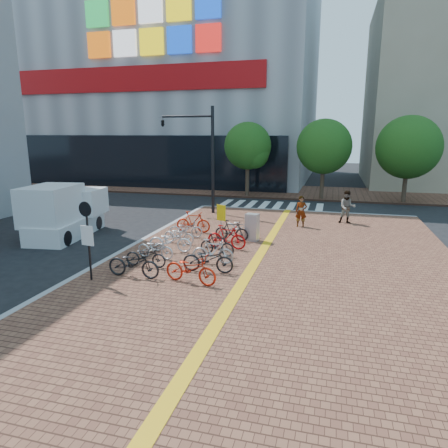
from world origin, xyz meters
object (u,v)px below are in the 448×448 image
(bike_4, at_px, (179,235))
(bike_8, at_px, (208,259))
(box_truck, at_px, (64,212))
(pedestrian_b, at_px, (347,207))
(bike_2, at_px, (155,248))
(bike_10, at_px, (217,245))
(bike_12, at_px, (232,231))
(bike_3, at_px, (170,241))
(notice_sign, at_px, (87,231))
(bike_7, at_px, (191,269))
(bike_1, at_px, (146,256))
(bike_13, at_px, (241,227))
(utility_box, at_px, (252,227))
(yellow_sign, at_px, (221,216))
(bike_9, at_px, (213,251))
(bike_5, at_px, (186,229))
(pedestrian_a, at_px, (301,211))
(bike_0, at_px, (134,263))
(traffic_light_pole, at_px, (189,140))
(bike_6, at_px, (193,222))
(bike_11, at_px, (227,237))

(bike_4, height_order, bike_8, bike_8)
(bike_4, xyz_separation_m, box_truck, (-6.28, 0.14, 0.71))
(bike_4, distance_m, pedestrian_b, 10.13)
(bike_2, relative_size, box_truck, 0.34)
(bike_10, relative_size, bike_12, 0.94)
(bike_3, bearing_deg, notice_sign, 154.81)
(bike_7, bearing_deg, box_truck, 71.27)
(bike_1, distance_m, pedestrian_b, 12.64)
(bike_13, height_order, pedestrian_b, pedestrian_b)
(bike_2, height_order, utility_box, utility_box)
(bike_7, relative_size, yellow_sign, 1.12)
(bike_7, height_order, bike_8, bike_7)
(bike_4, height_order, bike_9, bike_9)
(bike_2, distance_m, bike_5, 3.52)
(bike_9, xyz_separation_m, pedestrian_b, (5.29, 8.99, 0.44))
(bike_13, bearing_deg, utility_box, -127.17)
(bike_1, relative_size, yellow_sign, 0.95)
(yellow_sign, xyz_separation_m, box_truck, (-8.05, -0.86, -0.08))
(bike_4, height_order, box_truck, box_truck)
(pedestrian_a, bearing_deg, notice_sign, -126.18)
(bike_3, distance_m, box_truck, 6.62)
(bike_0, xyz_separation_m, bike_9, (2.30, 2.20, -0.02))
(pedestrian_b, distance_m, yellow_sign, 8.13)
(bike_3, bearing_deg, bike_2, 160.95)
(traffic_light_pole, xyz_separation_m, box_truck, (-4.12, -7.39, -3.50))
(bike_3, relative_size, notice_sign, 0.68)
(pedestrian_a, bearing_deg, bike_3, -132.79)
(bike_2, xyz_separation_m, bike_7, (2.37, -2.25, 0.08))
(bike_9, height_order, pedestrian_a, pedestrian_a)
(bike_9, xyz_separation_m, utility_box, (0.80, 3.85, 0.15))
(bike_7, bearing_deg, traffic_light_pole, 30.44)
(bike_13, xyz_separation_m, pedestrian_b, (5.19, 4.43, 0.47))
(notice_sign, bearing_deg, pedestrian_a, 57.96)
(bike_4, bearing_deg, bike_2, -172.60)
(box_truck, bearing_deg, bike_1, -29.74)
(bike_6, relative_size, bike_13, 1.01)
(bike_10, bearing_deg, bike_11, 1.14)
(pedestrian_a, bearing_deg, box_truck, -161.21)
(bike_6, bearing_deg, pedestrian_b, -62.37)
(bike_7, bearing_deg, bike_2, 56.90)
(yellow_sign, bearing_deg, bike_2, -118.87)
(bike_6, bearing_deg, bike_11, -136.66)
(bike_0, relative_size, bike_9, 1.19)
(utility_box, bearing_deg, notice_sign, -123.33)
(bike_11, distance_m, notice_sign, 6.34)
(bike_8, height_order, bike_9, bike_8)
(bike_3, distance_m, notice_sign, 4.37)
(bike_0, bearing_deg, bike_10, -32.25)
(bike_11, distance_m, yellow_sign, 1.54)
(bike_7, relative_size, bike_8, 1.02)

